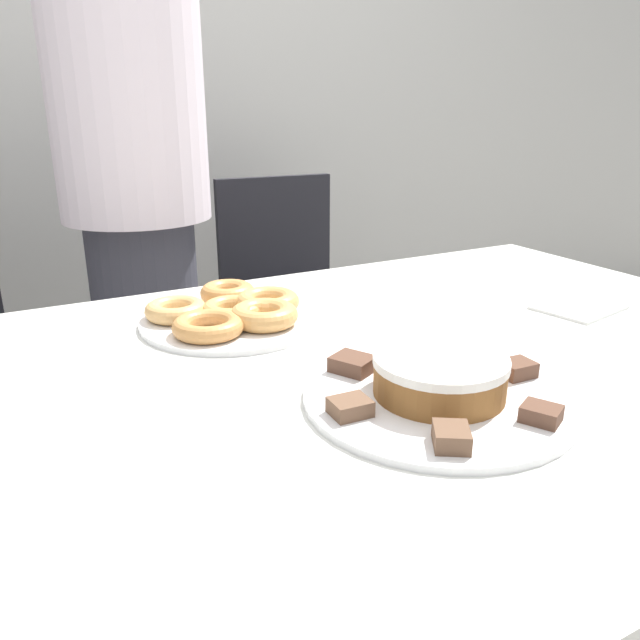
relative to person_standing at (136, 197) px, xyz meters
name	(u,v)px	position (x,y,z in m)	size (l,w,h in m)	color
wall_back	(110,52)	(0.11, 0.74, 0.39)	(8.00, 0.05, 2.60)	beige
table	(355,411)	(0.11, -0.89, -0.23)	(1.68, 1.06, 0.76)	silver
person_standing	(136,197)	(0.00, 0.00, 0.00)	(0.37, 0.37, 1.73)	#383842
office_chair_right	(293,327)	(0.49, 0.12, -0.47)	(0.46, 0.46, 0.91)	black
plate_cake	(438,397)	(0.15, -1.04, -0.15)	(0.36, 0.36, 0.01)	white
plate_donuts	(233,320)	(0.02, -0.62, -0.15)	(0.33, 0.33, 0.01)	white
frosted_cake	(440,375)	(0.15, -1.04, -0.11)	(0.18, 0.18, 0.05)	brown
lamington_0	(541,414)	(0.21, -1.16, -0.13)	(0.06, 0.06, 0.02)	brown
lamington_1	(517,369)	(0.29, -1.05, -0.13)	(0.05, 0.04, 0.02)	brown
lamington_2	(430,349)	(0.22, -0.93, -0.13)	(0.07, 0.07, 0.02)	#513828
lamington_3	(353,364)	(0.09, -0.93, -0.13)	(0.07, 0.07, 0.02)	brown
lamington_4	(350,407)	(0.02, -1.04, -0.13)	(0.05, 0.04, 0.02)	brown
lamington_5	(451,437)	(0.08, -1.16, -0.13)	(0.06, 0.06, 0.02)	brown
donut_0	(232,310)	(0.02, -0.62, -0.13)	(0.11, 0.11, 0.03)	tan
donut_1	(176,310)	(-0.07, -0.57, -0.13)	(0.11, 0.11, 0.03)	#E5AD66
donut_2	(208,326)	(-0.05, -0.68, -0.13)	(0.12, 0.12, 0.03)	#D18E4C
donut_3	(264,315)	(0.06, -0.68, -0.12)	(0.12, 0.12, 0.04)	tan
donut_4	(268,302)	(0.09, -0.61, -0.12)	(0.12, 0.12, 0.03)	tan
donut_5	(228,293)	(0.05, -0.52, -0.12)	(0.11, 0.11, 0.04)	#D18E4C
napkin	(578,307)	(0.64, -0.86, -0.15)	(0.18, 0.15, 0.01)	white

